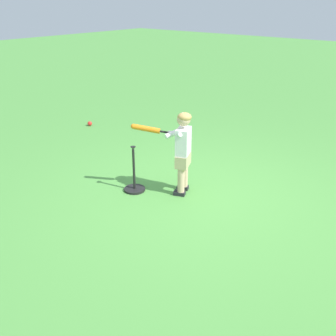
{
  "coord_description": "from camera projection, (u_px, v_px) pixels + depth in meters",
  "views": [
    {
      "loc": [
        -2.45,
        3.75,
        2.38
      ],
      "look_at": [
        0.34,
        0.38,
        0.45
      ],
      "focal_mm": 42.07,
      "sensor_mm": 36.0,
      "label": 1
    }
  ],
  "objects": [
    {
      "name": "ground_plane",
      "position": [
        208.0,
        198.0,
        5.04
      ],
      "size": [
        40.0,
        40.0,
        0.0
      ],
      "primitive_type": "plane",
      "color": "#519942"
    },
    {
      "name": "child_batter",
      "position": [
        181.0,
        146.0,
        4.92
      ],
      "size": [
        0.71,
        0.5,
        1.08
      ],
      "color": "#232328",
      "rests_on": "ground"
    },
    {
      "name": "play_ball_near_batter",
      "position": [
        90.0,
        124.0,
        7.79
      ],
      "size": [
        0.09,
        0.09,
        0.09
      ],
      "primitive_type": "sphere",
      "color": "red",
      "rests_on": "ground"
    },
    {
      "name": "batting_tee",
      "position": [
        134.0,
        183.0,
        5.19
      ],
      "size": [
        0.28,
        0.28,
        0.62
      ],
      "color": "black",
      "rests_on": "ground"
    }
  ]
}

